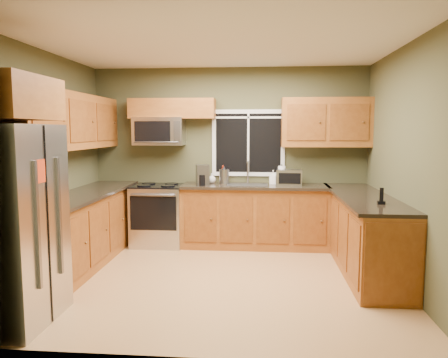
# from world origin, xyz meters

# --- Properties ---
(floor) EXTENTS (4.20, 4.20, 0.00)m
(floor) POSITION_xyz_m (0.00, 0.00, 0.00)
(floor) COLOR tan
(floor) RESTS_ON ground
(ceiling) EXTENTS (4.20, 4.20, 0.00)m
(ceiling) POSITION_xyz_m (0.00, 0.00, 2.70)
(ceiling) COLOR white
(ceiling) RESTS_ON back_wall
(back_wall) EXTENTS (4.20, 0.00, 4.20)m
(back_wall) POSITION_xyz_m (0.00, 1.80, 1.35)
(back_wall) COLOR #47482C
(back_wall) RESTS_ON ground
(front_wall) EXTENTS (4.20, 0.00, 4.20)m
(front_wall) POSITION_xyz_m (0.00, -1.80, 1.35)
(front_wall) COLOR #47482C
(front_wall) RESTS_ON ground
(left_wall) EXTENTS (0.00, 3.60, 3.60)m
(left_wall) POSITION_xyz_m (-2.10, 0.00, 1.35)
(left_wall) COLOR #47482C
(left_wall) RESTS_ON ground
(right_wall) EXTENTS (0.00, 3.60, 3.60)m
(right_wall) POSITION_xyz_m (2.10, 0.00, 1.35)
(right_wall) COLOR #47482C
(right_wall) RESTS_ON ground
(window) EXTENTS (1.12, 0.03, 1.02)m
(window) POSITION_xyz_m (0.30, 1.78, 1.55)
(window) COLOR white
(window) RESTS_ON back_wall
(base_cabinets_left) EXTENTS (0.60, 2.65, 0.90)m
(base_cabinets_left) POSITION_xyz_m (-1.80, 0.48, 0.45)
(base_cabinets_left) COLOR brown
(base_cabinets_left) RESTS_ON ground
(countertop_left) EXTENTS (0.65, 2.65, 0.04)m
(countertop_left) POSITION_xyz_m (-1.78, 0.48, 0.92)
(countertop_left) COLOR black
(countertop_left) RESTS_ON base_cabinets_left
(base_cabinets_back) EXTENTS (2.17, 0.60, 0.90)m
(base_cabinets_back) POSITION_xyz_m (0.42, 1.50, 0.45)
(base_cabinets_back) COLOR brown
(base_cabinets_back) RESTS_ON ground
(countertop_back) EXTENTS (2.17, 0.65, 0.04)m
(countertop_back) POSITION_xyz_m (0.42, 1.48, 0.92)
(countertop_back) COLOR black
(countertop_back) RESTS_ON base_cabinets_back
(base_cabinets_peninsula) EXTENTS (0.60, 2.52, 0.90)m
(base_cabinets_peninsula) POSITION_xyz_m (1.80, 0.54, 0.45)
(base_cabinets_peninsula) COLOR brown
(base_cabinets_peninsula) RESTS_ON ground
(countertop_peninsula) EXTENTS (0.65, 2.50, 0.04)m
(countertop_peninsula) POSITION_xyz_m (1.78, 0.55, 0.92)
(countertop_peninsula) COLOR black
(countertop_peninsula) RESTS_ON base_cabinets_peninsula
(upper_cabinets_left) EXTENTS (0.33, 2.65, 0.72)m
(upper_cabinets_left) POSITION_xyz_m (-1.94, 0.48, 1.86)
(upper_cabinets_left) COLOR brown
(upper_cabinets_left) RESTS_ON left_wall
(upper_cabinets_back_left) EXTENTS (1.30, 0.33, 0.30)m
(upper_cabinets_back_left) POSITION_xyz_m (-0.85, 1.64, 2.07)
(upper_cabinets_back_left) COLOR brown
(upper_cabinets_back_left) RESTS_ON back_wall
(upper_cabinets_back_right) EXTENTS (1.30, 0.33, 0.72)m
(upper_cabinets_back_right) POSITION_xyz_m (1.45, 1.64, 1.86)
(upper_cabinets_back_right) COLOR brown
(upper_cabinets_back_right) RESTS_ON back_wall
(upper_cabinet_over_fridge) EXTENTS (0.72, 0.90, 0.38)m
(upper_cabinet_over_fridge) POSITION_xyz_m (-1.74, -1.30, 2.03)
(upper_cabinet_over_fridge) COLOR brown
(upper_cabinet_over_fridge) RESTS_ON left_wall
(refrigerator) EXTENTS (0.74, 0.90, 1.80)m
(refrigerator) POSITION_xyz_m (-1.74, -1.30, 0.90)
(refrigerator) COLOR #B7B7BC
(refrigerator) RESTS_ON ground
(range) EXTENTS (0.76, 0.69, 0.94)m
(range) POSITION_xyz_m (-1.05, 1.47, 0.47)
(range) COLOR #B7B7BC
(range) RESTS_ON ground
(microwave) EXTENTS (0.76, 0.41, 0.42)m
(microwave) POSITION_xyz_m (-1.05, 1.61, 1.73)
(microwave) COLOR #B7B7BC
(microwave) RESTS_ON back_wall
(sink) EXTENTS (0.60, 0.42, 0.36)m
(sink) POSITION_xyz_m (0.30, 1.49, 0.95)
(sink) COLOR slate
(sink) RESTS_ON countertop_back
(toaster_oven) EXTENTS (0.38, 0.31, 0.23)m
(toaster_oven) POSITION_xyz_m (0.91, 1.48, 1.06)
(toaster_oven) COLOR #B7B7BC
(toaster_oven) RESTS_ON countertop_back
(coffee_maker) EXTENTS (0.23, 0.28, 0.30)m
(coffee_maker) POSITION_xyz_m (-0.36, 1.40, 1.08)
(coffee_maker) COLOR slate
(coffee_maker) RESTS_ON countertop_back
(kettle) EXTENTS (0.19, 0.19, 0.27)m
(kettle) POSITION_xyz_m (-0.05, 1.57, 1.06)
(kettle) COLOR #B7B7BC
(kettle) RESTS_ON countertop_back
(paper_towel_roll) EXTENTS (0.14, 0.14, 0.30)m
(paper_towel_roll) POSITION_xyz_m (0.81, 1.66, 1.07)
(paper_towel_roll) COLOR white
(paper_towel_roll) RESTS_ON countertop_back
(soap_bottle_a) EXTENTS (0.13, 0.13, 0.27)m
(soap_bottle_a) POSITION_xyz_m (-0.09, 1.70, 1.07)
(soap_bottle_a) COLOR red
(soap_bottle_a) RESTS_ON countertop_back
(soap_bottle_b) EXTENTS (0.11, 0.11, 0.21)m
(soap_bottle_b) POSITION_xyz_m (0.68, 1.58, 1.05)
(soap_bottle_b) COLOR white
(soap_bottle_b) RESTS_ON countertop_back
(soap_bottle_c) EXTENTS (0.14, 0.14, 0.15)m
(soap_bottle_c) POSITION_xyz_m (-0.25, 1.65, 1.02)
(soap_bottle_c) COLOR white
(soap_bottle_c) RESTS_ON countertop_back
(cordless_phone) EXTENTS (0.09, 0.09, 0.18)m
(cordless_phone) POSITION_xyz_m (1.82, -0.10, 0.99)
(cordless_phone) COLOR black
(cordless_phone) RESTS_ON countertop_peninsula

